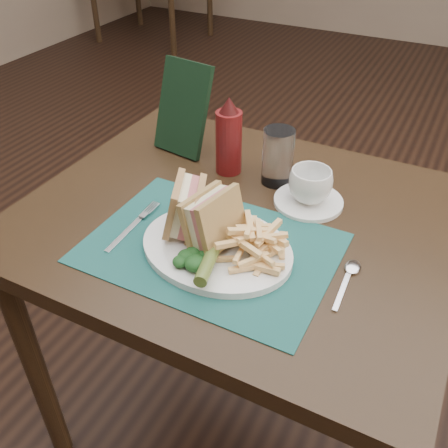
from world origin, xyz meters
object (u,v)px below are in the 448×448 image
Objects in this scene: sandwich_half_a at (174,206)px; coffee_cup at (310,185)px; placemat at (211,248)px; plate at (217,248)px; ketchup_bottle at (229,136)px; drinking_glass at (278,157)px; sandwich_half_b at (205,215)px; saucer at (308,202)px; table_main at (237,331)px; check_presenter at (183,108)px.

sandwich_half_a is 0.30m from coffee_cup.
placemat is 1.57× the size of plate.
drinking_glass is at bearing 3.61° from ketchup_bottle.
ketchup_bottle is (-0.09, 0.27, 0.02)m from sandwich_half_b.
sandwich_half_b is (0.07, -0.00, 0.00)m from sandwich_half_a.
placemat is at bearing -69.86° from ketchup_bottle.
coffee_cup is (0.00, 0.00, 0.04)m from saucer.
ketchup_bottle is (-0.22, 0.04, 0.09)m from saucer.
placemat is 0.26m from saucer.
ketchup_bottle reaches higher than saucer.
table_main is at bearing 34.45° from sandwich_half_a.
ketchup_bottle reaches higher than coffee_cup.
placemat is 5.06× the size of coffee_cup.
plate is 2.00× the size of saucer.
check_presenter reaches higher than sandwich_half_b.
plate is 0.29m from drinking_glass.
table_main is 3.97× the size of check_presenter.
sandwich_half_b is at bearing -23.62° from sandwich_half_a.
drinking_glass is (0.02, 0.28, 0.06)m from placemat.
ketchup_bottle reaches higher than sandwich_half_b.
placemat is 0.31m from ketchup_bottle.
sandwich_half_a is at bearing -122.08° from table_main.
sandwich_half_b reaches higher than saucer.
plate is 0.32m from ketchup_bottle.
drinking_glass reaches higher than sandwich_half_a.
saucer is (0.12, 0.10, 0.38)m from table_main.
sandwich_half_a is (-0.08, -0.13, 0.45)m from table_main.
placemat is 0.42m from check_presenter.
sandwich_half_b is at bearing -72.16° from ketchup_bottle.
sandwich_half_b is at bearing -45.00° from check_presenter.
coffee_cup is at bearing 72.21° from plate.
sandwich_half_b is at bearing -96.59° from drinking_glass.
sandwich_half_a is at bearing -130.96° from coffee_cup.
sandwich_half_a is 0.83× the size of drinking_glass.
plate is at bearing -82.45° from table_main.
check_presenter reaches higher than plate.
plate is (0.02, -0.14, 0.38)m from table_main.
sandwich_half_a is at bearing -168.49° from sandwich_half_b.
table_main is 0.40m from placemat.
check_presenter is (-0.17, 0.32, 0.04)m from sandwich_half_a.
drinking_glass is at bearing 94.57° from plate.
placemat is 0.02m from plate.
saucer is at bearing 25.57° from sandwich_half_a.
check_presenter reaches higher than drinking_glass.
coffee_cup is (0.12, 0.23, 0.05)m from placemat.
coffee_cup reaches higher than placemat.
plate is at bearing -17.37° from placemat.
coffee_cup is 0.41× the size of check_presenter.
plate is 2.31× the size of drinking_glass.
drinking_glass is at bearing -0.19° from check_presenter.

